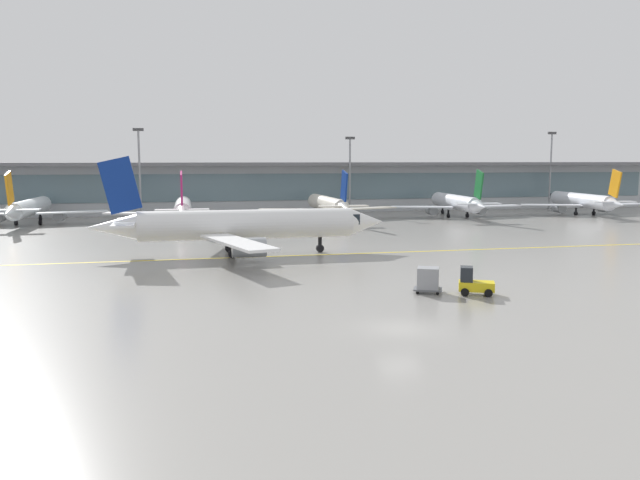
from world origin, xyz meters
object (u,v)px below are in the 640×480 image
(apron_light_mast_3, at_px, (551,167))
(cargo_dolly_lead, at_px, (428,279))
(gate_airplane_2, at_px, (183,208))
(gate_airplane_3, at_px, (328,205))
(gate_airplane_4, at_px, (456,202))
(baggage_tug, at_px, (473,283))
(apron_light_mast_1, at_px, (140,169))
(taxiing_regional_jet, at_px, (244,225))
(gate_airplane_1, at_px, (29,208))
(apron_light_mast_2, at_px, (350,172))
(gate_airplane_5, at_px, (582,201))

(apron_light_mast_3, bearing_deg, cargo_dolly_lead, -127.92)
(apron_light_mast_3, bearing_deg, gate_airplane_2, -168.55)
(gate_airplane_3, height_order, gate_airplane_4, same)
(gate_airplane_3, bearing_deg, baggage_tug, 176.14)
(gate_airplane_2, xyz_separation_m, cargo_dolly_lead, (17.65, -57.07, -1.51))
(gate_airplane_3, bearing_deg, gate_airplane_4, -89.85)
(baggage_tug, height_order, apron_light_mast_3, apron_light_mast_3)
(gate_airplane_4, relative_size, apron_light_mast_3, 1.64)
(cargo_dolly_lead, distance_m, apron_light_mast_1, 74.02)
(taxiing_regional_jet, bearing_deg, gate_airplane_3, 63.85)
(gate_airplane_3, xyz_separation_m, cargo_dolly_lead, (-6.24, -59.18, -1.51))
(cargo_dolly_lead, bearing_deg, taxiing_regional_jet, 141.53)
(gate_airplane_1, relative_size, gate_airplane_4, 1.00)
(gate_airplane_4, relative_size, baggage_tug, 8.76)
(gate_airplane_4, bearing_deg, apron_light_mast_1, 84.11)
(gate_airplane_2, xyz_separation_m, taxiing_regional_jet, (6.02, -34.34, 0.57))
(gate_airplane_2, height_order, apron_light_mast_1, apron_light_mast_1)
(gate_airplane_3, distance_m, gate_airplane_4, 23.45)
(apron_light_mast_1, distance_m, apron_light_mast_3, 80.82)
(apron_light_mast_2, bearing_deg, gate_airplane_5, -16.99)
(gate_airplane_5, bearing_deg, gate_airplane_3, 95.25)
(gate_airplane_2, bearing_deg, gate_airplane_4, -85.90)
(gate_airplane_4, height_order, apron_light_mast_1, apron_light_mast_1)
(apron_light_mast_1, height_order, apron_light_mast_3, apron_light_mast_3)
(gate_airplane_2, relative_size, gate_airplane_3, 1.00)
(apron_light_mast_1, height_order, apron_light_mast_2, apron_light_mast_1)
(gate_airplane_4, xyz_separation_m, apron_light_mast_2, (-16.26, 11.74, 5.31))
(apron_light_mast_2, xyz_separation_m, apron_light_mast_3, (42.66, 0.67, 0.68))
(gate_airplane_5, distance_m, taxiing_regional_jet, 75.28)
(gate_airplane_2, bearing_deg, cargo_dolly_lead, -161.77)
(taxiing_regional_jet, bearing_deg, apron_light_mast_2, 62.69)
(gate_airplane_2, height_order, gate_airplane_5, same)
(gate_airplane_3, distance_m, apron_light_mast_1, 33.09)
(apron_light_mast_1, bearing_deg, gate_airplane_5, -7.62)
(gate_airplane_1, distance_m, taxiing_regional_jet, 49.10)
(apron_light_mast_2, bearing_deg, gate_airplane_4, -35.84)
(gate_airplane_1, relative_size, gate_airplane_5, 1.00)
(gate_airplane_3, relative_size, cargo_dolly_lead, 10.01)
(apron_light_mast_1, relative_size, apron_light_mast_3, 0.98)
(cargo_dolly_lead, relative_size, apron_light_mast_3, 0.16)
(gate_airplane_1, relative_size, gate_airplane_3, 1.00)
(apron_light_mast_2, relative_size, apron_light_mast_3, 0.91)
(apron_light_mast_2, bearing_deg, gate_airplane_1, -170.28)
(cargo_dolly_lead, bearing_deg, apron_light_mast_2, 103.75)
(gate_airplane_1, bearing_deg, apron_light_mast_3, -82.57)
(gate_airplane_3, distance_m, apron_light_mast_2, 15.08)
(gate_airplane_3, height_order, apron_light_mast_2, apron_light_mast_2)
(taxiing_regional_jet, xyz_separation_m, cargo_dolly_lead, (11.64, -22.72, -2.08))
(gate_airplane_4, xyz_separation_m, apron_light_mast_1, (-54.37, 9.80, 5.86))
(gate_airplane_4, xyz_separation_m, gate_airplane_5, (24.74, -0.78, 0.00))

